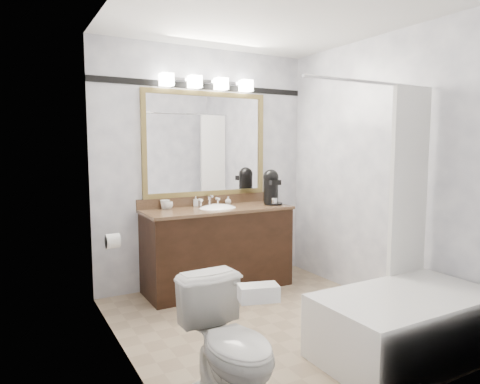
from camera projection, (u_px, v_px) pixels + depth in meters
name	position (u px, v px, depth m)	size (l,w,h in m)	color
room	(273.00, 175.00, 3.45)	(2.42, 2.62, 2.52)	tan
vanity	(218.00, 247.00, 4.42)	(1.53, 0.58, 0.97)	black
mirror	(206.00, 144.00, 4.54)	(1.40, 0.04, 1.10)	olive
vanity_light_bar	(208.00, 83.00, 4.42)	(1.02, 0.14, 0.12)	silver
accent_stripe	(205.00, 87.00, 4.48)	(2.40, 0.01, 0.06)	black
bathtub	(406.00, 316.00, 3.04)	(1.30, 0.75, 1.96)	white
tp_roll	(113.00, 241.00, 3.54)	(0.12, 0.12, 0.11)	white
toilet	(231.00, 344.00, 2.44)	(0.40, 0.70, 0.71)	white
tissue_box	(259.00, 293.00, 2.13)	(0.20, 0.11, 0.08)	white
coffee_maker	(271.00, 186.00, 4.65)	(0.20, 0.25, 0.38)	black
cup_left	(168.00, 205.00, 4.29)	(0.09, 0.09, 0.07)	white
cup_right	(165.00, 204.00, 4.30)	(0.10, 0.10, 0.09)	white
soap_bottle_a	(196.00, 201.00, 4.49)	(0.05, 0.05, 0.11)	white
soap_bottle_b	(228.00, 200.00, 4.65)	(0.07, 0.07, 0.08)	white
soap_bar	(216.00, 205.00, 4.50)	(0.08, 0.05, 0.02)	beige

